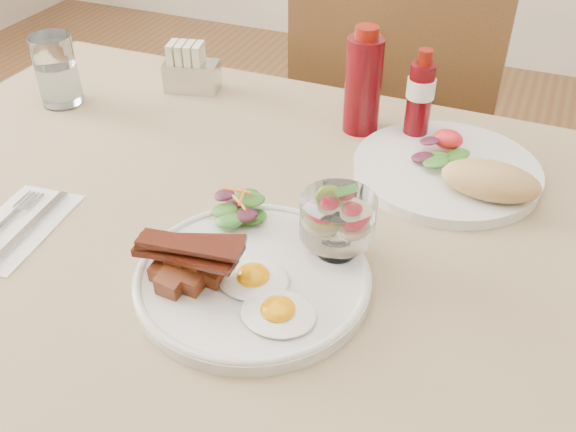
# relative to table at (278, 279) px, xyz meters

# --- Properties ---
(table) EXTENTS (1.33, 0.88, 0.75)m
(table) POSITION_rel_table_xyz_m (0.00, 0.00, 0.00)
(table) COLOR brown
(table) RESTS_ON ground
(chair_far) EXTENTS (0.42, 0.42, 0.93)m
(chair_far) POSITION_rel_table_xyz_m (0.00, 0.66, -0.14)
(chair_far) COLOR brown
(chair_far) RESTS_ON ground
(main_plate) EXTENTS (0.28, 0.28, 0.02)m
(main_plate) POSITION_rel_table_xyz_m (0.02, -0.11, 0.10)
(main_plate) COLOR silver
(main_plate) RESTS_ON table
(fried_eggs) EXTENTS (0.14, 0.12, 0.02)m
(fried_eggs) POSITION_rel_table_xyz_m (0.05, -0.14, 0.11)
(fried_eggs) COLOR white
(fried_eggs) RESTS_ON main_plate
(bacon_potato_pile) EXTENTS (0.14, 0.08, 0.06)m
(bacon_potato_pile) POSITION_rel_table_xyz_m (-0.05, -0.15, 0.13)
(bacon_potato_pile) COLOR maroon
(bacon_potato_pile) RESTS_ON main_plate
(side_salad) EXTENTS (0.08, 0.08, 0.04)m
(side_salad) POSITION_rel_table_xyz_m (-0.05, -0.02, 0.12)
(side_salad) COLOR #1F5115
(side_salad) RESTS_ON main_plate
(fruit_cup) EXTENTS (0.09, 0.09, 0.09)m
(fruit_cup) POSITION_rel_table_xyz_m (0.09, -0.03, 0.16)
(fruit_cup) COLOR white
(fruit_cup) RESTS_ON main_plate
(second_plate) EXTENTS (0.28, 0.28, 0.07)m
(second_plate) POSITION_rel_table_xyz_m (0.19, 0.21, 0.11)
(second_plate) COLOR silver
(second_plate) RESTS_ON table
(ketchup_bottle) EXTENTS (0.08, 0.08, 0.17)m
(ketchup_bottle) POSITION_rel_table_xyz_m (0.02, 0.30, 0.17)
(ketchup_bottle) COLOR #50040A
(ketchup_bottle) RESTS_ON table
(hot_sauce_bottle) EXTENTS (0.05, 0.05, 0.15)m
(hot_sauce_bottle) POSITION_rel_table_xyz_m (0.11, 0.30, 0.16)
(hot_sauce_bottle) COLOR #50040A
(hot_sauce_bottle) RESTS_ON table
(sugar_caddy) EXTENTS (0.11, 0.07, 0.09)m
(sugar_caddy) POSITION_rel_table_xyz_m (-0.32, 0.33, 0.13)
(sugar_caddy) COLOR #BCBCC1
(sugar_caddy) RESTS_ON table
(water_glass) EXTENTS (0.07, 0.07, 0.12)m
(water_glass) POSITION_rel_table_xyz_m (-0.50, 0.19, 0.14)
(water_glass) COLOR white
(water_glass) RESTS_ON table
(napkin_cutlery) EXTENTS (0.12, 0.19, 0.01)m
(napkin_cutlery) POSITION_rel_table_xyz_m (-0.32, -0.13, 0.09)
(napkin_cutlery) COLOR white
(napkin_cutlery) RESTS_ON table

